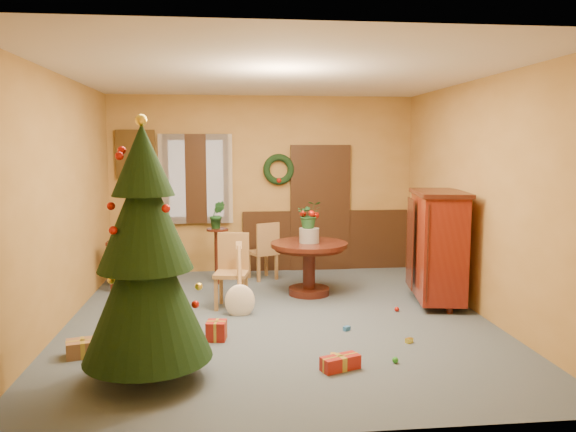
{
  "coord_description": "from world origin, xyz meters",
  "views": [
    {
      "loc": [
        -0.6,
        -6.54,
        2.07
      ],
      "look_at": [
        0.16,
        0.4,
        1.21
      ],
      "focal_mm": 35.0,
      "sensor_mm": 36.0,
      "label": 1
    }
  ],
  "objects": [
    {
      "name": "room_envelope",
      "position": [
        0.21,
        2.7,
        1.12
      ],
      "size": [
        5.5,
        5.5,
        5.5
      ],
      "color": "#343D4C",
      "rests_on": "ground"
    },
    {
      "name": "dining_table",
      "position": [
        0.53,
        1.1,
        0.52
      ],
      "size": [
        1.08,
        1.08,
        0.74
      ],
      "color": "black",
      "rests_on": "floor"
    },
    {
      "name": "urn",
      "position": [
        0.53,
        1.1,
        0.84
      ],
      "size": [
        0.28,
        0.28,
        0.2
      ],
      "primitive_type": "cylinder",
      "color": "slate",
      "rests_on": "dining_table"
    },
    {
      "name": "centerpiece_plant",
      "position": [
        0.53,
        1.1,
        1.14
      ],
      "size": [
        0.34,
        0.3,
        0.38
      ],
      "primitive_type": "imported",
      "color": "#1E4C23",
      "rests_on": "urn"
    },
    {
      "name": "chair_near",
      "position": [
        -0.55,
        0.64,
        0.51
      ],
      "size": [
        0.48,
        0.48,
        0.95
      ],
      "color": "olive",
      "rests_on": "floor"
    },
    {
      "name": "chair_far",
      "position": [
        -0.03,
        2.05,
        0.49
      ],
      "size": [
        0.52,
        0.52,
        0.91
      ],
      "color": "olive",
      "rests_on": "floor"
    },
    {
      "name": "guitar",
      "position": [
        -0.46,
        0.22,
        0.44
      ],
      "size": [
        0.53,
        0.65,
        0.86
      ],
      "primitive_type": null,
      "rotation": [
        -0.49,
        0.0,
        -0.32
      ],
      "color": "#EEE1C6",
      "rests_on": "floor"
    },
    {
      "name": "plant_stand",
      "position": [
        -0.75,
        1.88,
        0.53
      ],
      "size": [
        0.33,
        0.33,
        0.85
      ],
      "color": "black",
      "rests_on": "floor"
    },
    {
      "name": "stand_plant",
      "position": [
        -0.75,
        1.88,
        1.06
      ],
      "size": [
        0.23,
        0.19,
        0.42
      ],
      "primitive_type": "imported",
      "rotation": [
        0.0,
        0.0,
        0.01
      ],
      "color": "#19471E",
      "rests_on": "plant_stand"
    },
    {
      "name": "christmas_tree",
      "position": [
        -1.31,
        -1.63,
        1.11
      ],
      "size": [
        1.14,
        1.14,
        2.35
      ],
      "color": "#382111",
      "rests_on": "floor"
    },
    {
      "name": "writing_desk",
      "position": [
        -1.91,
        1.69,
        0.55
      ],
      "size": [
        0.82,
        0.41,
        0.73
      ],
      "color": "black",
      "rests_on": "floor"
    },
    {
      "name": "sideboard",
      "position": [
        2.15,
        0.48,
        0.8
      ],
      "size": [
        0.8,
        1.26,
        1.5
      ],
      "color": "#540F09",
      "rests_on": "floor"
    },
    {
      "name": "gift_a",
      "position": [
        -2.05,
        -0.98,
        0.08
      ],
      "size": [
        0.35,
        0.3,
        0.17
      ],
      "color": "brown",
      "rests_on": "floor"
    },
    {
      "name": "gift_b",
      "position": [
        -0.73,
        -0.65,
        0.1
      ],
      "size": [
        0.23,
        0.23,
        0.21
      ],
      "color": "maroon",
      "rests_on": "floor"
    },
    {
      "name": "gift_c",
      "position": [
        -1.75,
        -0.42,
        0.06
      ],
      "size": [
        0.27,
        0.24,
        0.13
      ],
      "color": "brown",
      "rests_on": "floor"
    },
    {
      "name": "gift_d",
      "position": [
        0.43,
        -1.59,
        0.07
      ],
      "size": [
        0.4,
        0.28,
        0.13
      ],
      "color": "maroon",
      "rests_on": "floor"
    },
    {
      "name": "toy_a",
      "position": [
        0.73,
        -0.5,
        0.03
      ],
      "size": [
        0.09,
        0.09,
        0.05
      ],
      "primitive_type": "cube",
      "rotation": [
        0.0,
        0.0,
        0.66
      ],
      "color": "#2662A8",
      "rests_on": "floor"
    },
    {
      "name": "toy_b",
      "position": [
        0.99,
        -1.5,
        0.03
      ],
      "size": [
        0.06,
        0.06,
        0.06
      ],
      "primitive_type": "sphere",
      "color": "#268624",
      "rests_on": "floor"
    },
    {
      "name": "toy_c",
      "position": [
        0.41,
        -1.32,
        0.03
      ],
      "size": [
        0.07,
        0.09,
        0.05
      ],
      "primitive_type": "cube",
      "rotation": [
        0.0,
        0.0,
        1.29
      ],
      "color": "gold",
      "rests_on": "floor"
    },
    {
      "name": "toy_d",
      "position": [
        1.51,
        0.15,
        0.03
      ],
      "size": [
        0.06,
        0.06,
        0.06
      ],
      "primitive_type": "sphere",
      "color": "#B0160B",
      "rests_on": "floor"
    },
    {
      "name": "toy_e",
      "position": [
        1.3,
        -0.97,
        0.03
      ],
      "size": [
        0.09,
        0.09,
        0.05
      ],
      "primitive_type": "cube",
      "rotation": [
        0.0,
        0.0,
        0.56
      ],
      "color": "yellow",
      "rests_on": "floor"
    }
  ]
}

